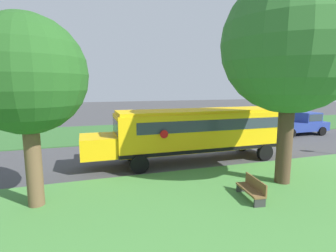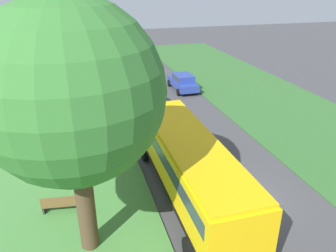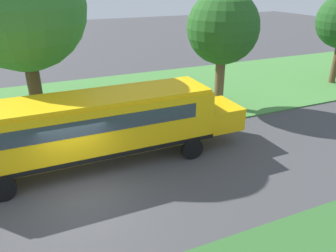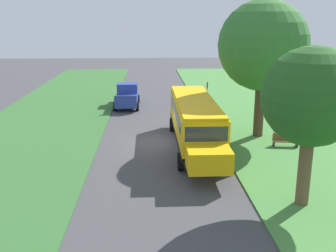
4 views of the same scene
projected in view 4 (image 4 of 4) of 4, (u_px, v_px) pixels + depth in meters
The scene contains 9 objects.
ground_plane at pixel (159, 142), 26.72m from camera, with size 120.00×120.00×0.00m, color #424244.
grass_verge at pixel (303, 140), 27.20m from camera, with size 12.00×80.00×0.08m, color #47843D.
grass_far_side at pixel (25, 144), 26.27m from camera, with size 10.00×80.00×0.07m, color #33662D.
school_bus at pixel (195, 119), 25.17m from camera, with size 2.84×12.42×3.16m.
pickup_truck at pixel (127, 95), 37.61m from camera, with size 2.28×5.40×2.10m.
oak_tree_beside_bus at pixel (262, 46), 26.46m from camera, with size 6.10×6.10×9.45m.
oak_tree_roadside_mid at pixel (313, 96), 16.36m from camera, with size 4.25×4.25×7.10m.
stop_sign at pixel (207, 93), 35.20m from camera, with size 0.08×0.68×2.74m.
park_bench at pixel (285, 140), 25.56m from camera, with size 1.65×0.70×0.92m.
Camera 4 is at (0.66, 25.48, 8.11)m, focal length 42.00 mm.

